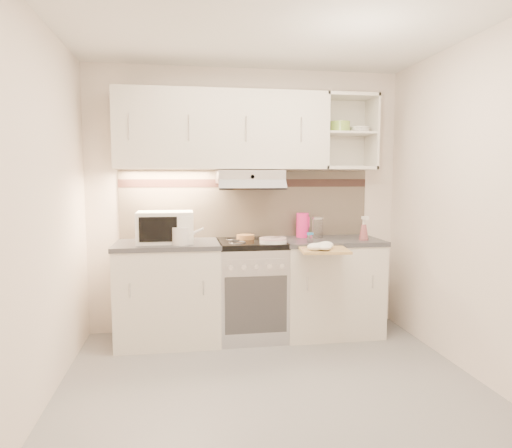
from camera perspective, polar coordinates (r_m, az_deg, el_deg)
name	(u,v)px	position (r m, az deg, el deg)	size (l,w,h in m)	color
ground	(274,390)	(3.37, 2.31, -20.03)	(3.00, 3.00, 0.00)	gray
room_shell	(266,156)	(3.40, 1.23, 8.44)	(3.04, 2.84, 2.52)	silver
base_cabinet_left	(169,294)	(4.21, -10.88, -8.61)	(0.90, 0.60, 0.86)	silver
worktop_left	(168,245)	(4.12, -11.00, -2.54)	(0.92, 0.62, 0.04)	#47474C
base_cabinet_right	(329,288)	(4.42, 9.14, -7.89)	(0.90, 0.60, 0.86)	silver
worktop_right	(330,241)	(4.34, 9.24, -2.11)	(0.92, 0.62, 0.04)	#47474C
electric_range	(251,289)	(4.25, -0.62, -8.10)	(0.60, 0.60, 0.90)	#B7B7BC
microwave	(165,227)	(4.10, -11.27, -0.37)	(0.49, 0.37, 0.27)	white
watering_can	(182,235)	(3.94, -9.28, -1.38)	(0.27, 0.14, 0.23)	silver
plate_stack	(273,240)	(4.01, 2.16, -2.05)	(0.24, 0.24, 0.05)	silver
bread_loaf	(245,237)	(4.26, -1.33, -1.62)	(0.17, 0.17, 0.04)	#B28C3E
pink_pitcher	(303,225)	(4.40, 5.84, -0.13)	(0.13, 0.12, 0.24)	#F3227B
glass_jar	(318,227)	(4.37, 7.72, -0.43)	(0.11, 0.11, 0.20)	silver
spice_jar	(310,237)	(4.07, 6.79, -1.68)	(0.06, 0.06, 0.09)	silver
spray_bottle	(364,230)	(4.30, 13.33, -0.76)	(0.09, 0.09, 0.24)	pink
cutting_board	(324,250)	(3.84, 8.51, -3.24)	(0.39, 0.35, 0.02)	#A78754
dish_towel	(321,246)	(3.79, 8.07, -2.72)	(0.23, 0.20, 0.06)	silver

